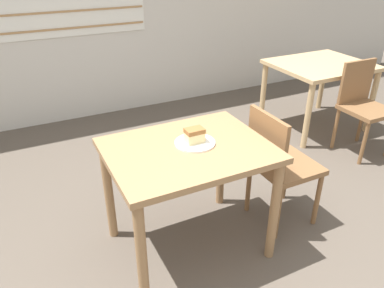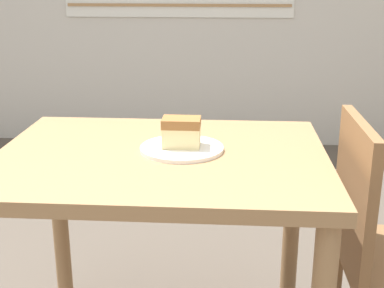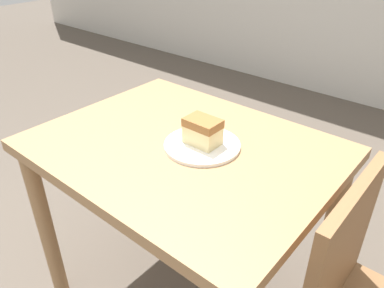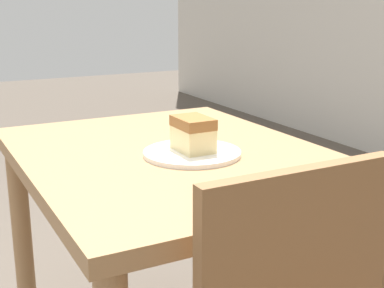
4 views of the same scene
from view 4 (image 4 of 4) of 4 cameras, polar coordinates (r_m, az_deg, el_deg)
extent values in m
cube|color=#9E754C|center=(1.41, -2.09, -1.54)|extent=(0.98, 0.76, 0.04)
cylinder|color=#9E754C|center=(1.85, -17.54, -10.85)|extent=(0.06, 0.06, 0.73)
cylinder|color=#9E754C|center=(2.05, 0.99, -7.54)|extent=(0.06, 0.06, 0.73)
cube|color=brown|center=(0.98, 11.07, -14.09)|extent=(0.03, 0.39, 0.41)
cylinder|color=white|center=(1.36, 0.01, -0.97)|extent=(0.25, 0.25, 0.01)
cube|color=beige|center=(1.36, 0.10, 0.51)|extent=(0.11, 0.08, 0.06)
cube|color=#936033|center=(1.35, 0.10, 2.31)|extent=(0.11, 0.08, 0.03)
camera|label=1|loc=(2.48, -62.40, 23.75)|focal=35.00mm
camera|label=2|loc=(1.36, -71.08, 10.43)|focal=50.00mm
camera|label=3|loc=(0.60, -57.08, 33.64)|focal=35.00mm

